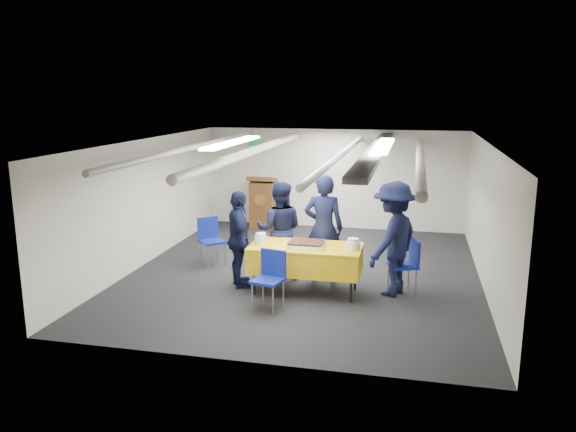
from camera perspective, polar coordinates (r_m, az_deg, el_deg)
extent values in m
plane|color=black|center=(10.04, 1.74, -5.69)|extent=(7.00, 7.00, 0.00)
cube|color=beige|center=(13.13, 4.70, 3.77)|extent=(6.00, 0.02, 2.30)
cube|color=beige|center=(10.70, -14.14, 1.44)|extent=(0.02, 7.00, 2.30)
cube|color=beige|center=(9.64, 19.50, -0.09)|extent=(0.02, 7.00, 2.30)
cube|color=white|center=(9.57, 1.83, 7.44)|extent=(6.00, 7.00, 0.02)
cylinder|color=silver|center=(10.15, -9.41, 6.95)|extent=(0.10, 6.90, 0.10)
cylinder|color=silver|center=(9.80, -3.39, 6.66)|extent=(0.14, 6.90, 0.14)
cylinder|color=silver|center=(9.50, 5.40, 6.20)|extent=(0.10, 6.90, 0.10)
cylinder|color=silver|center=(9.42, 13.29, 5.63)|extent=(0.14, 6.90, 0.14)
cube|color=gray|center=(9.43, 9.05, 6.67)|extent=(0.28, 6.90, 0.08)
cube|color=white|center=(9.90, -5.64, 7.44)|extent=(0.25, 2.60, 0.04)
cube|color=white|center=(9.41, 9.68, 7.07)|extent=(0.25, 2.60, 0.04)
cube|color=#0C591E|center=(13.41, -3.38, 7.41)|extent=(0.30, 0.04, 0.12)
cylinder|color=black|center=(8.89, -3.42, -6.92)|extent=(0.04, 0.04, 0.36)
cylinder|color=black|center=(8.61, 6.41, -7.63)|extent=(0.04, 0.04, 0.36)
cylinder|color=black|center=(9.44, -2.38, -5.73)|extent=(0.04, 0.04, 0.36)
cylinder|color=black|center=(9.18, 6.84, -6.34)|extent=(0.04, 0.04, 0.36)
cube|color=yellow|center=(8.89, 1.81, -4.43)|extent=(1.74, 0.83, 0.39)
cube|color=yellow|center=(8.83, 1.82, -3.13)|extent=(1.76, 0.85, 0.03)
cube|color=white|center=(8.74, 1.86, -2.97)|extent=(0.54, 0.43, 0.07)
cube|color=black|center=(8.72, 1.86, -2.67)|extent=(0.52, 0.41, 0.03)
sphere|color=#103794|center=(8.59, 0.05, -2.93)|extent=(0.04, 0.04, 0.04)
sphere|color=#103794|center=(8.96, 0.60, -2.28)|extent=(0.04, 0.04, 0.04)
sphere|color=#103794|center=(8.56, 0.83, -2.97)|extent=(0.04, 0.04, 0.04)
sphere|color=#103794|center=(8.93, 1.35, -2.32)|extent=(0.04, 0.04, 0.04)
sphere|color=#103794|center=(8.54, 1.61, -3.02)|extent=(0.04, 0.04, 0.04)
sphere|color=#103794|center=(8.91, 2.10, -2.36)|extent=(0.04, 0.04, 0.04)
sphere|color=#103794|center=(8.52, 2.40, -3.06)|extent=(0.04, 0.04, 0.04)
sphere|color=#103794|center=(8.89, 2.86, -2.40)|extent=(0.04, 0.04, 0.04)
sphere|color=#103794|center=(8.50, 3.20, -3.11)|extent=(0.04, 0.04, 0.04)
sphere|color=#103794|center=(8.87, 3.62, -2.45)|extent=(0.04, 0.04, 0.04)
sphere|color=#103794|center=(8.68, 0.05, -2.75)|extent=(0.04, 0.04, 0.04)
sphere|color=#103794|center=(8.59, 3.45, -2.95)|extent=(0.04, 0.04, 0.04)
sphere|color=#103794|center=(8.78, 0.19, -2.59)|extent=(0.04, 0.04, 0.04)
sphere|color=#103794|center=(8.68, 3.56, -2.78)|extent=(0.04, 0.04, 0.04)
sphere|color=#103794|center=(8.87, 0.33, -2.43)|extent=(0.04, 0.04, 0.04)
sphere|color=#103794|center=(8.77, 3.66, -2.61)|extent=(0.04, 0.04, 0.04)
cylinder|color=white|center=(8.92, -2.77, -2.46)|extent=(0.20, 0.20, 0.12)
cylinder|color=white|center=(8.90, -2.78, -1.91)|extent=(0.16, 0.16, 0.05)
cylinder|color=white|center=(8.65, 6.63, -3.00)|extent=(0.21, 0.21, 0.12)
cylinder|color=white|center=(8.63, 6.64, -2.44)|extent=(0.17, 0.17, 0.05)
cube|color=brown|center=(13.13, -2.55, 1.14)|extent=(0.55, 0.45, 1.10)
cube|color=brown|center=(12.99, -2.62, 3.71)|extent=(0.62, 0.53, 0.21)
cylinder|color=gold|center=(12.88, -2.84, 1.59)|extent=(0.28, 0.02, 0.28)
cylinder|color=gray|center=(8.23, -3.67, -8.28)|extent=(0.02, 0.02, 0.43)
cylinder|color=gray|center=(8.08, -1.53, -8.66)|extent=(0.02, 0.02, 0.43)
cylinder|color=gray|center=(8.51, -2.56, -7.55)|extent=(0.02, 0.02, 0.43)
cylinder|color=gray|center=(8.37, -0.47, -7.90)|extent=(0.02, 0.02, 0.43)
cube|color=navy|center=(8.22, -2.07, -6.56)|extent=(0.50, 0.50, 0.04)
cube|color=navy|center=(8.31, -1.48, -4.74)|extent=(0.40, 0.13, 0.40)
cylinder|color=gray|center=(9.26, 10.15, -6.07)|extent=(0.02, 0.02, 0.43)
cylinder|color=gray|center=(8.95, 10.80, -6.75)|extent=(0.02, 0.02, 0.43)
cylinder|color=gray|center=(9.36, 12.15, -5.95)|extent=(0.02, 0.02, 0.43)
cylinder|color=gray|center=(9.06, 12.86, -6.61)|extent=(0.02, 0.02, 0.43)
cube|color=navy|center=(9.08, 11.56, -4.94)|extent=(0.54, 0.54, 0.04)
cube|color=navy|center=(9.08, 12.75, -3.55)|extent=(0.17, 0.39, 0.40)
cylinder|color=gray|center=(10.25, -8.13, -4.17)|extent=(0.02, 0.02, 0.43)
cylinder|color=gray|center=(10.38, -6.41, -3.90)|extent=(0.02, 0.02, 0.43)
cylinder|color=gray|center=(10.55, -8.88, -3.71)|extent=(0.02, 0.02, 0.43)
cylinder|color=gray|center=(10.68, -7.20, -3.46)|extent=(0.02, 0.02, 0.43)
cube|color=navy|center=(10.40, -7.69, -2.56)|extent=(0.59, 0.59, 0.04)
cube|color=navy|center=(10.52, -8.15, -1.17)|extent=(0.31, 0.31, 0.40)
imported|color=black|center=(9.38, 3.63, -1.23)|extent=(0.68, 0.47, 1.82)
imported|color=black|center=(9.59, -0.86, -1.39)|extent=(0.88, 0.73, 1.66)
imported|color=black|center=(9.13, -5.01, -2.37)|extent=(0.78, 1.01, 1.59)
imported|color=black|center=(8.88, 10.64, -2.28)|extent=(1.11, 1.34, 1.80)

